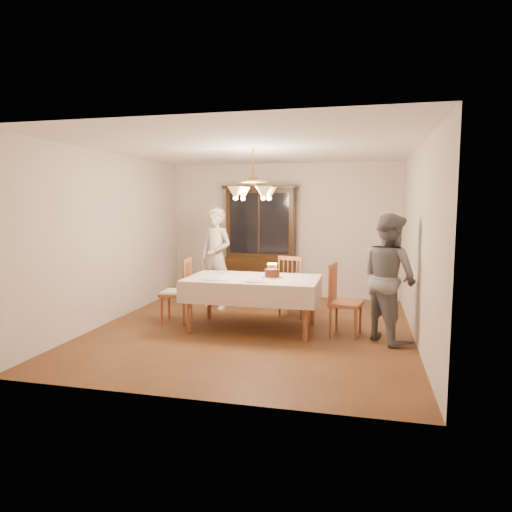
% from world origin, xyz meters
% --- Properties ---
extents(ground, '(5.00, 5.00, 0.00)m').
position_xyz_m(ground, '(0.00, 0.00, 0.00)').
color(ground, '#522E17').
rests_on(ground, ground).
extents(room_shell, '(5.00, 5.00, 5.00)m').
position_xyz_m(room_shell, '(0.00, 0.00, 1.58)').
color(room_shell, white).
rests_on(room_shell, ground).
extents(dining_table, '(1.90, 1.10, 0.76)m').
position_xyz_m(dining_table, '(0.00, 0.00, 0.68)').
color(dining_table, brown).
rests_on(dining_table, ground).
extents(china_hutch, '(1.38, 0.54, 2.16)m').
position_xyz_m(china_hutch, '(-0.39, 2.25, 1.04)').
color(china_hutch, black).
rests_on(china_hutch, ground).
extents(chair_far_side, '(0.52, 0.51, 1.00)m').
position_xyz_m(chair_far_side, '(0.47, 0.87, 0.44)').
color(chair_far_side, brown).
rests_on(chair_far_side, ground).
extents(chair_left_end, '(0.47, 0.48, 1.00)m').
position_xyz_m(chair_left_end, '(-1.22, 0.06, 0.45)').
color(chair_left_end, brown).
rests_on(chair_left_end, ground).
extents(chair_right_end, '(0.49, 0.51, 1.00)m').
position_xyz_m(chair_right_end, '(1.32, -0.04, 0.44)').
color(chair_right_end, brown).
rests_on(chair_right_end, ground).
extents(elderly_woman, '(0.76, 0.65, 1.76)m').
position_xyz_m(elderly_woman, '(-0.94, 1.16, 0.88)').
color(elderly_woman, beige).
rests_on(elderly_woman, ground).
extents(adult_in_grey, '(1.01, 1.05, 1.70)m').
position_xyz_m(adult_in_grey, '(1.89, -0.14, 0.85)').
color(adult_in_grey, slate).
rests_on(adult_in_grey, ground).
extents(birthday_cake, '(0.30, 0.30, 0.21)m').
position_xyz_m(birthday_cake, '(0.28, 0.03, 0.82)').
color(birthday_cake, white).
rests_on(birthday_cake, dining_table).
extents(place_setting_near_left, '(0.37, 0.23, 0.02)m').
position_xyz_m(place_setting_near_left, '(-0.49, -0.33, 0.77)').
color(place_setting_near_left, white).
rests_on(place_setting_near_left, dining_table).
extents(place_setting_near_right, '(0.39, 0.24, 0.02)m').
position_xyz_m(place_setting_near_right, '(0.11, -0.35, 0.77)').
color(place_setting_near_right, white).
rests_on(place_setting_near_right, dining_table).
extents(place_setting_far_left, '(0.40, 0.25, 0.02)m').
position_xyz_m(place_setting_far_left, '(-0.46, 0.35, 0.77)').
color(place_setting_far_left, white).
rests_on(place_setting_far_left, dining_table).
extents(chandelier, '(0.62, 0.62, 0.73)m').
position_xyz_m(chandelier, '(-0.00, -0.00, 1.98)').
color(chandelier, '#BF8C3F').
rests_on(chandelier, ground).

